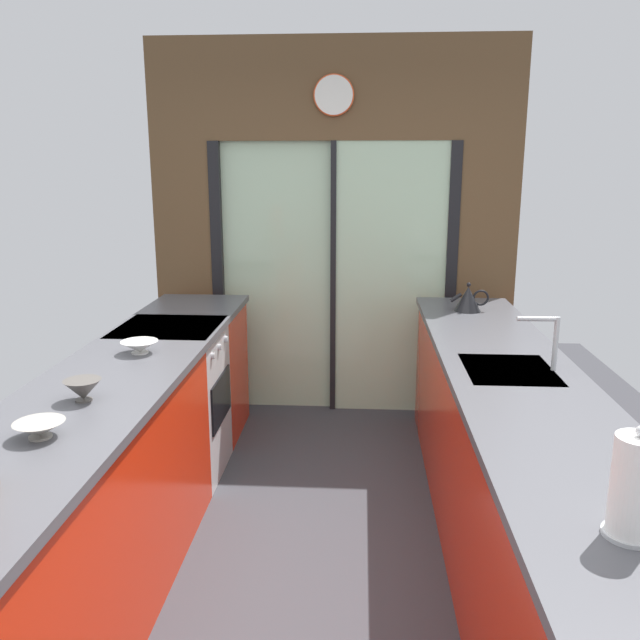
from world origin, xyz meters
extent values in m
cube|color=#38383D|center=(0.00, 0.60, -0.01)|extent=(5.04, 7.60, 0.02)
cube|color=brown|center=(0.00, 2.40, 2.35)|extent=(2.64, 0.08, 0.70)
cube|color=#B2D1AD|center=(-0.42, 2.42, 1.00)|extent=(0.80, 0.02, 2.00)
cube|color=#B2D1AD|center=(0.42, 2.38, 1.00)|extent=(0.80, 0.02, 2.00)
cube|color=black|center=(-0.86, 2.40, 1.00)|extent=(0.08, 0.10, 2.00)
cube|color=black|center=(0.86, 2.40, 1.00)|extent=(0.08, 0.10, 2.00)
cube|color=black|center=(0.00, 2.40, 1.00)|extent=(0.04, 0.10, 2.00)
cube|color=brown|center=(-1.11, 2.40, 1.00)|extent=(0.42, 0.08, 2.00)
cube|color=brown|center=(1.11, 2.40, 1.00)|extent=(0.42, 0.08, 2.00)
cylinder|color=white|center=(0.00, 2.34, 2.30)|extent=(0.26, 0.03, 0.26)
torus|color=#DB4C23|center=(0.00, 2.34, 2.30)|extent=(0.28, 0.02, 0.28)
cube|color=red|center=(-0.91, -0.33, 0.44)|extent=(0.58, 2.55, 0.88)
cube|color=red|center=(-0.91, 1.88, 0.44)|extent=(0.58, 0.65, 0.88)
cube|color=#4C4C51|center=(-0.91, 0.30, 0.90)|extent=(0.62, 3.80, 0.04)
cube|color=red|center=(0.91, 0.30, 0.44)|extent=(0.58, 3.80, 0.88)
cube|color=#4C4C51|center=(0.91, 0.30, 0.90)|extent=(0.62, 3.80, 0.04)
cube|color=#B7BABC|center=(0.89, 0.55, 0.90)|extent=(0.40, 0.48, 0.05)
cylinder|color=#B7BABC|center=(1.09, 0.55, 1.04)|extent=(0.02, 0.02, 0.25)
cylinder|color=#B7BABC|center=(1.00, 0.55, 1.16)|extent=(0.18, 0.02, 0.02)
cube|color=#B7BABC|center=(-0.91, 1.25, 0.44)|extent=(0.58, 0.60, 0.88)
cube|color=black|center=(-0.61, 1.25, 0.48)|extent=(0.01, 0.48, 0.28)
cube|color=black|center=(-0.91, 1.25, 0.91)|extent=(0.58, 0.60, 0.03)
cylinder|color=#B7BABC|center=(-0.61, 1.07, 0.80)|extent=(0.02, 0.04, 0.04)
cylinder|color=#B7BABC|center=(-0.61, 1.25, 0.80)|extent=(0.02, 0.04, 0.04)
cylinder|color=#B7BABC|center=(-0.61, 1.43, 0.80)|extent=(0.02, 0.04, 0.04)
cylinder|color=gray|center=(-0.89, -0.34, 0.92)|extent=(0.08, 0.08, 0.01)
cone|color=gray|center=(-0.89, -0.34, 0.95)|extent=(0.17, 0.17, 0.05)
cylinder|color=#514C47|center=(-0.89, 0.02, 0.92)|extent=(0.07, 0.07, 0.01)
cone|color=#514C47|center=(-0.89, 0.02, 0.97)|extent=(0.15, 0.15, 0.08)
cylinder|color=silver|center=(-0.89, 0.69, 0.92)|extent=(0.08, 0.08, 0.01)
cone|color=silver|center=(-0.89, 0.69, 0.96)|extent=(0.18, 0.18, 0.05)
cone|color=black|center=(0.89, 1.77, 1.00)|extent=(0.17, 0.17, 0.16)
sphere|color=black|center=(0.89, 1.77, 1.09)|extent=(0.03, 0.03, 0.03)
cylinder|color=black|center=(0.81, 1.77, 1.01)|extent=(0.08, 0.02, 0.07)
torus|color=black|center=(0.97, 1.77, 1.01)|extent=(0.10, 0.01, 0.10)
cylinder|color=#B7BABC|center=(0.89, -0.83, 0.93)|extent=(0.13, 0.13, 0.01)
cylinder|color=white|center=(0.89, -0.83, 1.06)|extent=(0.12, 0.12, 0.26)
camera|label=1|loc=(0.20, -2.35, 1.84)|focal=36.43mm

